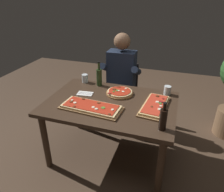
{
  "coord_description": "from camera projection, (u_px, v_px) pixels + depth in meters",
  "views": [
    {
      "loc": [
        0.64,
        -1.91,
        1.86
      ],
      "look_at": [
        0.0,
        0.05,
        0.79
      ],
      "focal_mm": 34.0,
      "sensor_mm": 36.0,
      "label": 1
    }
  ],
  "objects": [
    {
      "name": "tumbler_near_camera",
      "position": [
        167.0,
        90.0,
        2.45
      ],
      "size": [
        0.08,
        0.08,
        0.1
      ],
      "color": "silver",
      "rests_on": "dining_table"
    },
    {
      "name": "seated_diner",
      "position": [
        121.0,
        77.0,
        2.95
      ],
      "size": [
        0.53,
        0.41,
        1.33
      ],
      "color": "#23232D",
      "rests_on": "ground_plane"
    },
    {
      "name": "dining_table",
      "position": [
        111.0,
        110.0,
        2.35
      ],
      "size": [
        1.4,
        0.96,
        0.74
      ],
      "color": "#3D2B1E",
      "rests_on": "ground_plane"
    },
    {
      "name": "oil_bottle_amber",
      "position": [
        99.0,
        77.0,
        2.64
      ],
      "size": [
        0.07,
        0.07,
        0.31
      ],
      "color": "#233819",
      "rests_on": "dining_table"
    },
    {
      "name": "diner_chair",
      "position": [
        122.0,
        90.0,
        3.17
      ],
      "size": [
        0.44,
        0.44,
        0.87
      ],
      "color": "black",
      "rests_on": "ground_plane"
    },
    {
      "name": "wine_bottle_dark",
      "position": [
        163.0,
        119.0,
        1.82
      ],
      "size": [
        0.07,
        0.07,
        0.27
      ],
      "color": "black",
      "rests_on": "dining_table"
    },
    {
      "name": "napkin_cutlery_set",
      "position": [
        85.0,
        94.0,
        2.48
      ],
      "size": [
        0.19,
        0.13,
        0.01
      ],
      "color": "white",
      "rests_on": "dining_table"
    },
    {
      "name": "pizza_rectangular_front",
      "position": [
        91.0,
        107.0,
        2.17
      ],
      "size": [
        0.65,
        0.31,
        0.05
      ],
      "color": "olive",
      "rests_on": "dining_table"
    },
    {
      "name": "tumbler_far_side",
      "position": [
        85.0,
        79.0,
        2.77
      ],
      "size": [
        0.08,
        0.08,
        0.11
      ],
      "color": "silver",
      "rests_on": "dining_table"
    },
    {
      "name": "ground_plane",
      "position": [
        111.0,
        154.0,
        2.64
      ],
      "size": [
        6.4,
        6.4,
        0.0
      ],
      "primitive_type": "plane",
      "color": "#4C3828"
    },
    {
      "name": "pizza_round_far",
      "position": [
        120.0,
        92.0,
        2.47
      ],
      "size": [
        0.32,
        0.32,
        0.05
      ],
      "color": "brown",
      "rests_on": "dining_table"
    },
    {
      "name": "pizza_rectangular_left",
      "position": [
        155.0,
        105.0,
        2.2
      ],
      "size": [
        0.29,
        0.54,
        0.05
      ],
      "color": "olive",
      "rests_on": "dining_table"
    }
  ]
}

